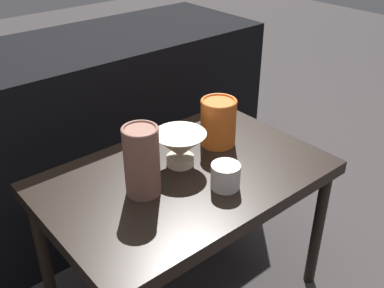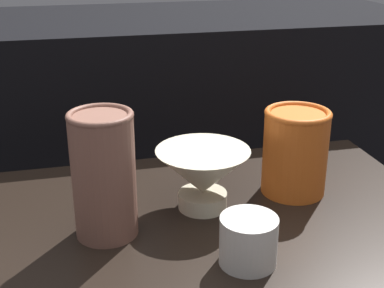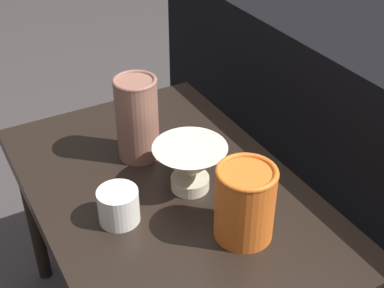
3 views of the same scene
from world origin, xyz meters
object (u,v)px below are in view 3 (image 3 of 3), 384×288
Objects in this scene: bowl at (190,164)px; vase_textured_left at (136,118)px; vase_colorful_right at (245,202)px; cup at (119,206)px.

bowl is 0.79× the size of vase_textured_left.
cup is (-0.15, -0.19, -0.04)m from vase_colorful_right.
bowl is 1.02× the size of vase_colorful_right.
vase_textured_left is (-0.16, -0.05, 0.04)m from bowl.
vase_colorful_right is at bearing 6.99° from bowl.
bowl is 0.17m from cup.
vase_colorful_right reaches higher than bowl.
vase_textured_left is at bearing -164.16° from bowl.
vase_colorful_right reaches higher than cup.
vase_textured_left reaches higher than cup.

